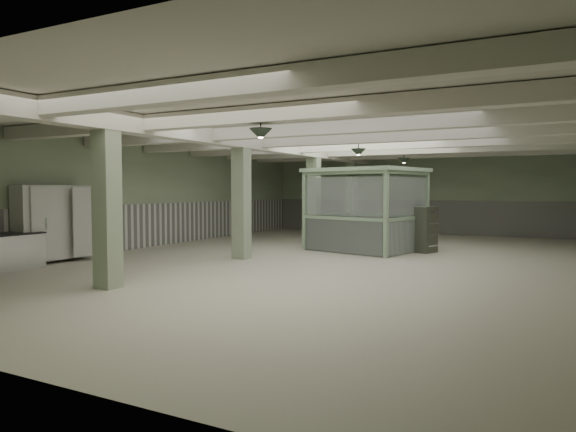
% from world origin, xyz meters
% --- Properties ---
extents(floor, '(20.00, 20.00, 0.00)m').
position_xyz_m(floor, '(0.00, 0.00, 0.00)').
color(floor, beige).
rests_on(floor, ground).
extents(ceiling, '(14.00, 20.00, 0.02)m').
position_xyz_m(ceiling, '(0.00, 0.00, 3.60)').
color(ceiling, beige).
rests_on(ceiling, wall_back).
extents(wall_back, '(14.00, 0.02, 3.60)m').
position_xyz_m(wall_back, '(0.00, 10.00, 1.80)').
color(wall_back, '#A7BB96').
rests_on(wall_back, floor).
extents(wall_left, '(0.02, 20.00, 3.60)m').
position_xyz_m(wall_left, '(-7.00, 0.00, 1.80)').
color(wall_left, '#A7BB96').
rests_on(wall_left, floor).
extents(wainscot_left, '(0.05, 19.90, 1.50)m').
position_xyz_m(wainscot_left, '(-6.97, 0.00, 0.75)').
color(wainscot_left, silver).
rests_on(wainscot_left, floor).
extents(wainscot_back, '(13.90, 0.05, 1.50)m').
position_xyz_m(wainscot_back, '(0.00, 9.97, 0.75)').
color(wainscot_back, silver).
rests_on(wainscot_back, floor).
extents(girder, '(0.45, 19.90, 0.40)m').
position_xyz_m(girder, '(-2.50, 0.00, 3.38)').
color(girder, silver).
rests_on(girder, ceiling).
extents(beam_a, '(13.90, 0.35, 0.32)m').
position_xyz_m(beam_a, '(0.00, -7.50, 3.42)').
color(beam_a, silver).
rests_on(beam_a, ceiling).
extents(beam_b, '(13.90, 0.35, 0.32)m').
position_xyz_m(beam_b, '(0.00, -5.00, 3.42)').
color(beam_b, silver).
rests_on(beam_b, ceiling).
extents(beam_c, '(13.90, 0.35, 0.32)m').
position_xyz_m(beam_c, '(0.00, -2.50, 3.42)').
color(beam_c, silver).
rests_on(beam_c, ceiling).
extents(beam_d, '(13.90, 0.35, 0.32)m').
position_xyz_m(beam_d, '(0.00, 0.00, 3.42)').
color(beam_d, silver).
rests_on(beam_d, ceiling).
extents(beam_e, '(13.90, 0.35, 0.32)m').
position_xyz_m(beam_e, '(0.00, 2.50, 3.42)').
color(beam_e, silver).
rests_on(beam_e, ceiling).
extents(beam_f, '(13.90, 0.35, 0.32)m').
position_xyz_m(beam_f, '(0.00, 5.00, 3.42)').
color(beam_f, silver).
rests_on(beam_f, ceiling).
extents(beam_g, '(13.90, 0.35, 0.32)m').
position_xyz_m(beam_g, '(0.00, 7.50, 3.42)').
color(beam_g, silver).
rests_on(beam_g, ceiling).
extents(column_a, '(0.42, 0.42, 3.60)m').
position_xyz_m(column_a, '(-2.50, -6.00, 1.80)').
color(column_a, '#91A383').
rests_on(column_a, floor).
extents(column_b, '(0.42, 0.42, 3.60)m').
position_xyz_m(column_b, '(-2.50, -1.00, 1.80)').
color(column_b, '#91A383').
rests_on(column_b, floor).
extents(column_c, '(0.42, 0.42, 3.60)m').
position_xyz_m(column_c, '(-2.50, 4.00, 1.80)').
color(column_c, '#91A383').
rests_on(column_c, floor).
extents(column_d, '(0.42, 0.42, 3.60)m').
position_xyz_m(column_d, '(-2.50, 8.00, 1.80)').
color(column_d, '#91A383').
rests_on(column_d, floor).
extents(pendant_front, '(0.44, 0.44, 0.22)m').
position_xyz_m(pendant_front, '(0.50, -5.00, 3.05)').
color(pendant_front, '#283628').
rests_on(pendant_front, ceiling).
extents(pendant_mid, '(0.44, 0.44, 0.22)m').
position_xyz_m(pendant_mid, '(0.50, 0.50, 3.05)').
color(pendant_mid, '#283628').
rests_on(pendant_mid, ceiling).
extents(pendant_back, '(0.44, 0.44, 0.22)m').
position_xyz_m(pendant_back, '(0.50, 5.50, 3.05)').
color(pendant_back, '#283628').
rests_on(pendant_back, ceiling).
extents(walkin_cooler, '(0.86, 2.21, 2.03)m').
position_xyz_m(walkin_cooler, '(-6.62, -4.00, 1.01)').
color(walkin_cooler, silver).
rests_on(walkin_cooler, floor).
extents(guard_booth, '(3.92, 3.55, 2.68)m').
position_xyz_m(guard_booth, '(-0.01, 2.65, 1.80)').
color(guard_booth, '#91B08C').
rests_on(guard_booth, floor).
extents(filing_cabinet, '(0.67, 0.79, 1.45)m').
position_xyz_m(filing_cabinet, '(1.91, 2.89, 0.72)').
color(filing_cabinet, '#505446').
rests_on(filing_cabinet, floor).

